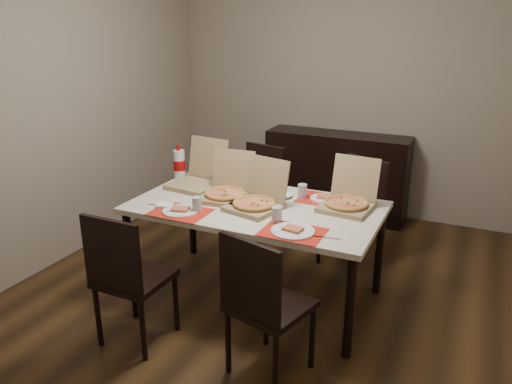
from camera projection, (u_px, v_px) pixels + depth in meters
ground at (270, 289)px, 4.00m from camera, size 3.80×4.00×0.02m
room_walls at (295, 61)px, 3.79m from camera, size 3.84×4.02×2.62m
sideboard at (336, 175)px, 5.37m from camera, size 1.50×0.40×0.90m
dining_table at (256, 213)px, 3.67m from camera, size 1.80×1.00×0.75m
chair_near_left at (127, 274)px, 3.15m from camera, size 0.42×0.42×0.93m
chair_near_right at (263, 301)px, 2.85m from camera, size 0.52×0.52×0.93m
chair_far_left at (258, 191)px, 4.68m from camera, size 0.49×0.49×0.93m
chair_far_right at (356, 208)px, 4.26m from camera, size 0.56×0.56×0.93m
setting_near_left at (183, 209)px, 3.52m from camera, size 0.50×0.30×0.11m
setting_near_right at (289, 227)px, 3.21m from camera, size 0.51×0.30×0.11m
setting_far_left at (224, 182)px, 4.08m from camera, size 0.48×0.30×0.11m
setting_far_right at (319, 196)px, 3.76m from camera, size 0.47×0.30×0.11m
napkin_loose at (261, 212)px, 3.50m from camera, size 0.16×0.15×0.02m
pizza_box_center at (257, 201)px, 3.56m from camera, size 0.41×0.44×0.34m
pizza_box_right at (348, 201)px, 3.57m from camera, size 0.38×0.41×0.35m
pizza_box_left at (198, 179)px, 4.05m from camera, size 0.41×0.45×0.37m
pizza_box_extra at (227, 191)px, 3.77m from camera, size 0.37×0.40×0.34m
faina_plate at (220, 190)px, 3.92m from camera, size 0.27×0.27×0.03m
dip_bowl at (285, 196)px, 3.79m from camera, size 0.12×0.12×0.03m
soda_bottle at (179, 164)px, 4.21m from camera, size 0.10×0.10×0.29m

